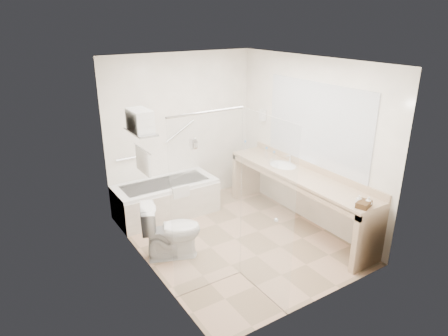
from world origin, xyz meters
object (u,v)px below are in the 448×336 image
toilet (171,231)px  water_bottle_left (266,153)px  bathtub (166,199)px  amenity_basket (364,204)px  vanity_counter (298,186)px

toilet → water_bottle_left: 2.12m
bathtub → water_bottle_left: 1.77m
bathtub → toilet: toilet is taller
amenity_basket → water_bottle_left: bearing=87.2°
vanity_counter → water_bottle_left: water_bottle_left is taller
amenity_basket → toilet: bearing=141.6°
water_bottle_left → bathtub: bearing=158.3°
bathtub → vanity_counter: size_ratio=0.59×
toilet → amenity_basket: bearing=-107.7°
bathtub → toilet: bearing=-111.5°
vanity_counter → toilet: 2.01m
toilet → water_bottle_left: water_bottle_left is taller
bathtub → amenity_basket: bearing=-61.5°
bathtub → water_bottle_left: size_ratio=8.31×
vanity_counter → bathtub: bearing=137.6°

